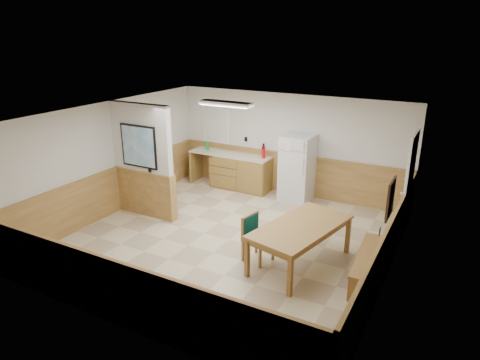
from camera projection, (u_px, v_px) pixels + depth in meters
The scene contains 20 objects.
ground at pixel (229, 240), 8.47m from camera, with size 6.00×6.00×0.00m, color beige.
ceiling at pixel (228, 114), 7.63m from camera, with size 6.00×6.00×0.02m, color white.
back_wall at pixel (289, 145), 10.54m from camera, with size 6.00×0.02×2.50m, color silver.
right_wall at pixel (394, 211), 6.70m from camera, with size 0.02×6.00×2.50m, color silver.
left_wall at pixel (110, 159), 9.40m from camera, with size 0.02×6.00×2.50m, color silver.
wainscot_back at pixel (288, 174), 10.77m from camera, with size 6.00×0.04×1.00m, color tan.
wainscot_right at pixel (387, 253), 6.96m from camera, with size 0.04×6.00×1.00m, color tan.
wainscot_left at pixel (114, 191), 9.64m from camera, with size 0.04×6.00×1.00m, color tan.
partition_wall at pixel (143, 162), 9.23m from camera, with size 1.50×0.20×2.50m.
kitchen_counter at pixel (240, 171), 11.08m from camera, with size 2.20×0.61×1.00m.
exterior_door at pixel (408, 186), 8.36m from camera, with size 0.07×1.02×2.15m.
kitchen_window at pixel (216, 124), 11.36m from camera, with size 0.80×0.04×1.00m.
wall_painting at pixel (390, 199), 6.37m from camera, with size 0.04×0.50×0.60m.
fluorescent_fixture at pixel (226, 104), 9.09m from camera, with size 1.20×0.30×0.09m.
refrigerator at pixel (297, 168), 10.21m from camera, with size 0.73×0.73×1.61m.
dining_table at pixel (301, 230), 7.39m from camera, with size 1.40×2.14×0.75m.
dining_bench at pixel (368, 260), 7.04m from camera, with size 0.45×1.64×0.45m.
dining_chair at pixel (254, 234), 7.61m from camera, with size 0.69×0.53×0.85m.
fire_extinguisher at pixel (263, 152), 10.61m from camera, with size 0.10×0.10×0.38m.
soap_bottle at pixel (207, 145), 11.39m from camera, with size 0.07×0.07×0.23m, color #1A902F.
Camera 1 is at (3.81, -6.57, 3.93)m, focal length 32.00 mm.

